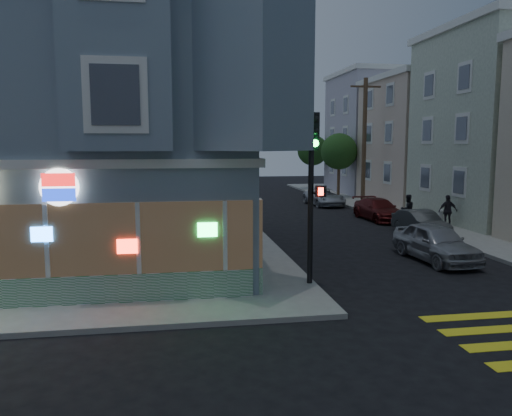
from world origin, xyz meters
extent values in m
plane|color=black|center=(0.00, 0.00, 0.00)|extent=(120.00, 120.00, 0.00)
cube|color=gray|center=(23.00, 23.00, 0.07)|extent=(24.00, 42.00, 0.15)
cube|color=slate|center=(-6.00, 11.00, 5.65)|extent=(14.00, 14.00, 11.00)
cube|color=silver|center=(-6.00, 11.00, 4.00)|extent=(14.30, 14.30, 0.25)
cube|color=#196B33|center=(-6.00, 3.95, 0.55)|extent=(13.60, 0.12, 0.80)
cylinder|color=white|center=(-4.40, 3.87, 3.40)|extent=(1.00, 0.12, 1.00)
cube|color=beige|center=(19.50, 25.00, 4.65)|extent=(12.00, 8.60, 9.00)
cube|color=#AFA7B8|center=(19.50, 34.00, 5.40)|extent=(12.00, 8.60, 10.50)
cylinder|color=#4C3826|center=(12.00, 24.00, 4.65)|extent=(0.30, 0.30, 9.00)
cube|color=#4C3826|center=(12.00, 24.00, 8.55)|extent=(2.20, 0.12, 0.12)
cylinder|color=#4C3826|center=(12.20, 30.00, 1.75)|extent=(0.24, 0.24, 3.20)
sphere|color=#224418|center=(12.20, 30.00, 3.95)|extent=(3.00, 3.00, 3.00)
cylinder|color=#4C3826|center=(12.20, 38.00, 1.75)|extent=(0.24, 0.24, 3.20)
sphere|color=#224418|center=(12.20, 38.00, 3.95)|extent=(3.00, 3.00, 3.00)
imported|color=black|center=(11.30, 15.58, 0.97)|extent=(0.83, 0.67, 1.64)
imported|color=#27232B|center=(13.00, 14.37, 1.00)|extent=(1.03, 0.50, 1.71)
imported|color=#9FA0A6|center=(8.60, 7.70, 0.74)|extent=(1.98, 4.42, 1.48)
imported|color=#383B3D|center=(10.70, 12.90, 0.63)|extent=(1.44, 3.88, 1.27)
imported|color=#551313|center=(10.70, 18.10, 0.65)|extent=(2.05, 4.54, 1.29)
imported|color=#AFB3BB|center=(9.65, 25.65, 0.63)|extent=(2.32, 4.62, 1.26)
cylinder|color=black|center=(2.80, 5.00, 2.83)|extent=(0.17, 0.17, 5.35)
cube|color=black|center=(2.80, 4.76, 4.91)|extent=(0.42, 0.40, 1.12)
sphere|color=black|center=(2.80, 4.59, 5.27)|extent=(0.21, 0.21, 0.21)
sphere|color=black|center=(2.80, 4.59, 4.91)|extent=(0.21, 0.21, 0.21)
sphere|color=#19F23F|center=(2.80, 4.59, 4.56)|extent=(0.21, 0.21, 0.21)
cube|color=black|center=(3.07, 4.81, 3.09)|extent=(0.39, 0.31, 0.34)
cube|color=#FF2614|center=(3.07, 4.69, 3.09)|extent=(0.24, 0.02, 0.24)
cylinder|color=silver|center=(13.00, 15.04, 0.49)|extent=(0.27, 0.27, 0.67)
sphere|color=silver|center=(13.00, 15.04, 0.88)|extent=(0.29, 0.29, 0.29)
cylinder|color=silver|center=(13.00, 15.04, 0.54)|extent=(0.50, 0.13, 0.13)
camera|label=1|loc=(-1.40, -9.96, 4.52)|focal=35.00mm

